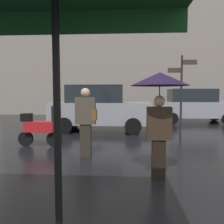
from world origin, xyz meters
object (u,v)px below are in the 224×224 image
object	(u,v)px
parked_car_right	(99,108)
parked_scooter	(38,128)
pedestrian_with_umbrella	(159,92)
street_signpost	(181,88)
parked_car_left	(194,105)
pedestrian_with_bag	(86,118)

from	to	relation	value
parked_car_right	parked_scooter	bearing A→B (deg)	-108.18
pedestrian_with_umbrella	street_signpost	xyz separation A→B (m)	(1.49, 4.63, 0.22)
parked_scooter	parked_car_right	bearing A→B (deg)	72.30
parked_car_left	parked_scooter	bearing A→B (deg)	-150.97
pedestrian_with_umbrella	street_signpost	bearing A→B (deg)	129.48
parked_car_left	parked_car_right	distance (m)	6.09
pedestrian_with_umbrella	parked_car_right	size ratio (longest dim) A/B	0.47
parked_car_right	street_signpost	xyz separation A→B (m)	(3.26, -1.03, 0.84)
pedestrian_with_umbrella	pedestrian_with_bag	world-z (taller)	pedestrian_with_umbrella
pedestrian_with_bag	parked_scooter	size ratio (longest dim) A/B	1.30
parked_car_left	pedestrian_with_bag	bearing A→B (deg)	-138.68
pedestrian_with_bag	parked_scooter	xyz separation A→B (m)	(-1.67, 1.05, -0.44)
street_signpost	parked_car_right	bearing A→B (deg)	162.54
parked_scooter	parked_car_left	distance (m)	9.28
pedestrian_with_umbrella	pedestrian_with_bag	distance (m)	2.28
parked_car_left	pedestrian_with_umbrella	bearing A→B (deg)	-125.75
pedestrian_with_umbrella	parked_car_left	distance (m)	9.68
street_signpost	parked_car_left	bearing A→B (deg)	68.39
parked_car_right	pedestrian_with_bag	bearing A→B (deg)	-80.26
street_signpost	parked_scooter	bearing A→B (deg)	-156.23
pedestrian_with_bag	pedestrian_with_umbrella	bearing A→B (deg)	148.48
parked_scooter	parked_car_right	distance (m)	3.51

